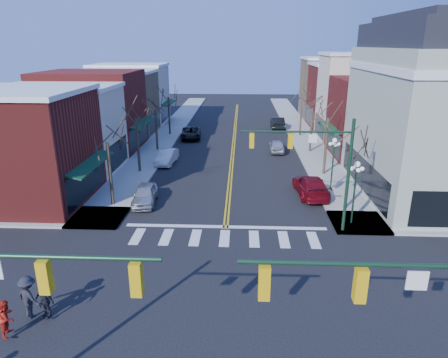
# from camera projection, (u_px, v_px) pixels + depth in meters

# --- Properties ---
(ground) EXTENTS (160.00, 160.00, 0.00)m
(ground) POSITION_uv_depth(u_px,v_px,m) (219.00, 300.00, 18.51)
(ground) COLOR black
(ground) RESTS_ON ground
(sidewalk_left) EXTENTS (3.50, 70.00, 0.15)m
(sidewalk_left) POSITION_uv_depth(u_px,v_px,m) (139.00, 168.00, 37.78)
(sidewalk_left) COLOR #9E9B93
(sidewalk_left) RESTS_ON ground
(sidewalk_right) EXTENTS (3.50, 70.00, 0.15)m
(sidewalk_right) POSITION_uv_depth(u_px,v_px,m) (325.00, 171.00, 37.02)
(sidewalk_right) COLOR #9E9B93
(sidewalk_right) RESTS_ON ground
(bldg_left_brick_a) EXTENTS (10.00, 8.50, 8.00)m
(bldg_left_brick_a) POSITION_uv_depth(u_px,v_px,m) (15.00, 149.00, 29.00)
(bldg_left_brick_a) COLOR maroon
(bldg_left_brick_a) RESTS_ON ground
(bldg_left_stucco_a) EXTENTS (10.00, 7.00, 7.50)m
(bldg_left_stucco_a) POSITION_uv_depth(u_px,v_px,m) (62.00, 131.00, 36.41)
(bldg_left_stucco_a) COLOR beige
(bldg_left_stucco_a) RESTS_ON ground
(bldg_left_brick_b) EXTENTS (10.00, 9.00, 8.50)m
(bldg_left_brick_b) POSITION_uv_depth(u_px,v_px,m) (92.00, 111.00, 43.82)
(bldg_left_brick_b) COLOR maroon
(bldg_left_brick_b) RESTS_ON ground
(bldg_left_tan) EXTENTS (10.00, 7.50, 7.80)m
(bldg_left_tan) POSITION_uv_depth(u_px,v_px,m) (115.00, 104.00, 51.74)
(bldg_left_tan) COLOR olive
(bldg_left_tan) RESTS_ON ground
(bldg_left_stucco_b) EXTENTS (10.00, 8.00, 8.20)m
(bldg_left_stucco_b) POSITION_uv_depth(u_px,v_px,m) (131.00, 95.00, 59.00)
(bldg_left_stucco_b) COLOR beige
(bldg_left_stucco_b) RESTS_ON ground
(bldg_right_brick_a) EXTENTS (10.00, 8.50, 8.00)m
(bldg_right_brick_a) POSITION_uv_depth(u_px,v_px,m) (384.00, 118.00, 40.91)
(bldg_right_brick_a) COLOR maroon
(bldg_right_brick_a) RESTS_ON ground
(bldg_right_stucco) EXTENTS (10.00, 7.00, 10.00)m
(bldg_right_stucco) POSITION_uv_depth(u_px,v_px,m) (363.00, 99.00, 47.92)
(bldg_right_stucco) COLOR beige
(bldg_right_stucco) RESTS_ON ground
(bldg_right_brick_b) EXTENTS (10.00, 8.00, 8.50)m
(bldg_right_brick_b) POSITION_uv_depth(u_px,v_px,m) (347.00, 97.00, 55.25)
(bldg_right_brick_b) COLOR maroon
(bldg_right_brick_b) RESTS_ON ground
(bldg_right_tan) EXTENTS (10.00, 8.00, 9.00)m
(bldg_right_tan) POSITION_uv_depth(u_px,v_px,m) (335.00, 89.00, 62.74)
(bldg_right_tan) COLOR olive
(bldg_right_tan) RESTS_ON ground
(traffic_mast_near_right) EXTENTS (6.60, 0.28, 7.20)m
(traffic_mast_near_right) POSITION_uv_depth(u_px,v_px,m) (426.00, 327.00, 9.75)
(traffic_mast_near_right) COLOR #14331E
(traffic_mast_near_right) RESTS_ON ground
(traffic_mast_far_right) EXTENTS (6.60, 0.28, 7.20)m
(traffic_mast_far_right) POSITION_uv_depth(u_px,v_px,m) (318.00, 160.00, 23.75)
(traffic_mast_far_right) COLOR #14331E
(traffic_mast_far_right) RESTS_ON ground
(lamppost_corner) EXTENTS (0.36, 0.36, 4.33)m
(lamppost_corner) POSITION_uv_depth(u_px,v_px,m) (355.00, 182.00, 25.24)
(lamppost_corner) COLOR #14331E
(lamppost_corner) RESTS_ON ground
(lamppost_midblock) EXTENTS (0.36, 0.36, 4.33)m
(lamppost_midblock) POSITION_uv_depth(u_px,v_px,m) (333.00, 155.00, 31.39)
(lamppost_midblock) COLOR #14331E
(lamppost_midblock) RESTS_ON ground
(tree_left_a) EXTENTS (0.24, 0.24, 4.76)m
(tree_left_a) POSITION_uv_depth(u_px,v_px,m) (110.00, 175.00, 28.51)
(tree_left_a) COLOR #382B21
(tree_left_a) RESTS_ON ground
(tree_left_b) EXTENTS (0.24, 0.24, 5.04)m
(tree_left_b) POSITION_uv_depth(u_px,v_px,m) (138.00, 146.00, 36.03)
(tree_left_b) COLOR #382B21
(tree_left_b) RESTS_ON ground
(tree_left_c) EXTENTS (0.24, 0.24, 4.55)m
(tree_left_c) POSITION_uv_depth(u_px,v_px,m) (156.00, 130.00, 43.68)
(tree_left_c) COLOR #382B21
(tree_left_c) RESTS_ON ground
(tree_left_d) EXTENTS (0.24, 0.24, 4.90)m
(tree_left_d) POSITION_uv_depth(u_px,v_px,m) (169.00, 116.00, 51.19)
(tree_left_d) COLOR #382B21
(tree_left_d) RESTS_ON ground
(tree_right_a) EXTENTS (0.24, 0.24, 4.62)m
(tree_right_a) POSITION_uv_depth(u_px,v_px,m) (348.00, 179.00, 27.81)
(tree_right_a) COLOR #382B21
(tree_right_a) RESTS_ON ground
(tree_right_b) EXTENTS (0.24, 0.24, 5.18)m
(tree_right_b) POSITION_uv_depth(u_px,v_px,m) (326.00, 147.00, 35.28)
(tree_right_b) COLOR #382B21
(tree_right_b) RESTS_ON ground
(tree_right_c) EXTENTS (0.24, 0.24, 4.83)m
(tree_right_c) POSITION_uv_depth(u_px,v_px,m) (311.00, 131.00, 42.91)
(tree_right_c) COLOR #382B21
(tree_right_c) RESTS_ON ground
(tree_right_d) EXTENTS (0.24, 0.24, 4.97)m
(tree_right_d) POSITION_uv_depth(u_px,v_px,m) (301.00, 117.00, 50.45)
(tree_right_d) COLOR #382B21
(tree_right_d) RESTS_ON ground
(car_left_near) EXTENTS (1.99, 4.19, 1.38)m
(car_left_near) POSITION_uv_depth(u_px,v_px,m) (145.00, 195.00, 29.48)
(car_left_near) COLOR #B1B1B6
(car_left_near) RESTS_ON ground
(car_left_mid) EXTENTS (1.80, 4.30, 1.38)m
(car_left_mid) POSITION_uv_depth(u_px,v_px,m) (167.00, 157.00, 39.34)
(car_left_mid) COLOR silver
(car_left_mid) RESTS_ON ground
(car_left_far) EXTENTS (2.79, 5.24, 1.40)m
(car_left_far) POSITION_uv_depth(u_px,v_px,m) (191.00, 133.00, 49.76)
(car_left_far) COLOR black
(car_left_far) RESTS_ON ground
(car_right_near) EXTENTS (2.50, 5.44, 1.54)m
(car_right_near) POSITION_uv_depth(u_px,v_px,m) (311.00, 186.00, 31.06)
(car_right_near) COLOR maroon
(car_right_near) RESTS_ON ground
(car_right_mid) EXTENTS (1.64, 3.98, 1.35)m
(car_right_mid) POSITION_uv_depth(u_px,v_px,m) (277.00, 146.00, 43.64)
(car_right_mid) COLOR silver
(car_right_mid) RESTS_ON ground
(car_right_far) EXTENTS (1.73, 4.86, 1.60)m
(car_right_far) POSITION_uv_depth(u_px,v_px,m) (277.00, 123.00, 55.68)
(car_right_far) COLOR black
(car_right_far) RESTS_ON ground
(pedestrian_red_b) EXTENTS (0.70, 0.84, 1.57)m
(pedestrian_red_b) POSITION_uv_depth(u_px,v_px,m) (7.00, 317.00, 15.88)
(pedestrian_red_b) COLOR #B51E13
(pedestrian_red_b) RESTS_ON sidewalk_left
(pedestrian_dark_a) EXTENTS (0.99, 0.63, 1.57)m
(pedestrian_dark_a) POSITION_uv_depth(u_px,v_px,m) (45.00, 301.00, 16.91)
(pedestrian_dark_a) COLOR black
(pedestrian_dark_a) RESTS_ON sidewalk_left
(pedestrian_dark_b) EXTENTS (1.44, 1.18, 1.94)m
(pedestrian_dark_b) POSITION_uv_depth(u_px,v_px,m) (29.00, 297.00, 16.86)
(pedestrian_dark_b) COLOR black
(pedestrian_dark_b) RESTS_ON sidewalk_left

